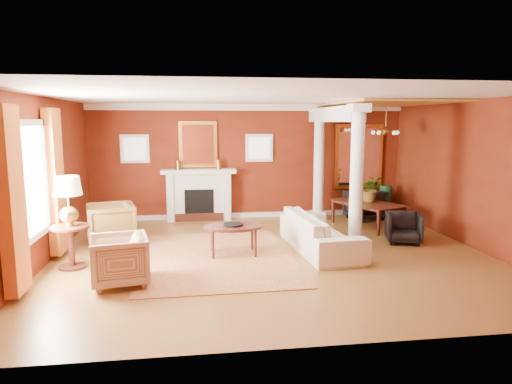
{
  "coord_description": "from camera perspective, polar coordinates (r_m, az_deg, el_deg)",
  "views": [
    {
      "loc": [
        -1.41,
        -8.09,
        2.47
      ],
      "look_at": [
        -0.26,
        0.33,
        1.15
      ],
      "focal_mm": 32.0,
      "sensor_mm": 36.0,
      "label": 1
    }
  ],
  "objects": [
    {
      "name": "ground",
      "position": [
        8.58,
        2.04,
        -7.92
      ],
      "size": [
        8.0,
        8.0,
        0.0
      ],
      "primitive_type": "plane",
      "color": "brown",
      "rests_on": "ground"
    },
    {
      "name": "room_shell",
      "position": [
        8.23,
        2.12,
        5.67
      ],
      "size": [
        8.04,
        7.04,
        2.92
      ],
      "color": "#601E0D",
      "rests_on": "ground"
    },
    {
      "name": "fireplace",
      "position": [
        11.56,
        -7.13,
        -0.33
      ],
      "size": [
        1.85,
        0.42,
        1.29
      ],
      "color": "silver",
      "rests_on": "ground"
    },
    {
      "name": "overmantel_mirror",
      "position": [
        11.56,
        -7.25,
        5.93
      ],
      "size": [
        0.95,
        0.07,
        1.15
      ],
      "color": "gold",
      "rests_on": "fireplace"
    },
    {
      "name": "flank_window_left",
      "position": [
        11.67,
        -14.91,
        5.23
      ],
      "size": [
        0.7,
        0.07,
        0.7
      ],
      "color": "silver",
      "rests_on": "room_shell"
    },
    {
      "name": "flank_window_right",
      "position": [
        11.7,
        0.4,
        5.54
      ],
      "size": [
        0.7,
        0.07,
        0.7
      ],
      "color": "silver",
      "rests_on": "room_shell"
    },
    {
      "name": "left_window",
      "position": [
        7.96,
        -25.87,
        0.38
      ],
      "size": [
        0.21,
        2.55,
        2.6
      ],
      "color": "white",
      "rests_on": "room_shell"
    },
    {
      "name": "column_front",
      "position": [
        9.01,
        12.48,
        1.97
      ],
      "size": [
        0.36,
        0.36,
        2.8
      ],
      "color": "silver",
      "rests_on": "ground"
    },
    {
      "name": "column_back",
      "position": [
        11.57,
        7.87,
        3.57
      ],
      "size": [
        0.36,
        0.36,
        2.8
      ],
      "color": "silver",
      "rests_on": "ground"
    },
    {
      "name": "header_beam",
      "position": [
        10.47,
        9.65,
        9.52
      ],
      "size": [
        0.3,
        3.2,
        0.32
      ],
      "primitive_type": "cube",
      "color": "silver",
      "rests_on": "column_front"
    },
    {
      "name": "amber_ceiling",
      "position": [
        10.73,
        15.9,
        10.63
      ],
      "size": [
        2.3,
        3.4,
        0.04
      ],
      "primitive_type": "cube",
      "color": "gold",
      "rests_on": "room_shell"
    },
    {
      "name": "dining_mirror",
      "position": [
        12.36,
        12.7,
        4.34
      ],
      "size": [
        1.3,
        0.07,
        1.7
      ],
      "color": "gold",
      "rests_on": "room_shell"
    },
    {
      "name": "chandelier",
      "position": [
        10.79,
        15.9,
        7.31
      ],
      "size": [
        0.6,
        0.62,
        0.75
      ],
      "color": "#A98035",
      "rests_on": "room_shell"
    },
    {
      "name": "crown_trim",
      "position": [
        11.65,
        -0.83,
        10.54
      ],
      "size": [
        8.0,
        0.08,
        0.16
      ],
      "primitive_type": "cube",
      "color": "silver",
      "rests_on": "room_shell"
    },
    {
      "name": "base_trim",
      "position": [
        11.89,
        -0.8,
        -2.88
      ],
      "size": [
        8.0,
        0.08,
        0.12
      ],
      "primitive_type": "cube",
      "color": "silver",
      "rests_on": "ground"
    },
    {
      "name": "rug",
      "position": [
        8.46,
        -4.89,
        -8.13
      ],
      "size": [
        2.83,
        3.72,
        0.01
      ],
      "primitive_type": "cube",
      "rotation": [
        0.0,
        0.0,
        0.02
      ],
      "color": "maroon",
      "rests_on": "ground"
    },
    {
      "name": "sofa",
      "position": [
        8.89,
        8.07,
        -4.22
      ],
      "size": [
        0.89,
        2.49,
        0.96
      ],
      "primitive_type": "imported",
      "rotation": [
        0.0,
        0.0,
        1.65
      ],
      "color": "beige",
      "rests_on": "ground"
    },
    {
      "name": "armchair_leopard",
      "position": [
        9.66,
        -17.72,
        -3.59
      ],
      "size": [
        1.03,
        1.08,
        0.93
      ],
      "primitive_type": "imported",
      "rotation": [
        0.0,
        0.0,
        -1.33
      ],
      "color": "black",
      "rests_on": "ground"
    },
    {
      "name": "armchair_stripe",
      "position": [
        7.29,
        -16.76,
        -7.88
      ],
      "size": [
        0.91,
        0.95,
        0.85
      ],
      "primitive_type": "imported",
      "rotation": [
        0.0,
        0.0,
        -1.38
      ],
      "color": "tan",
      "rests_on": "ground"
    },
    {
      "name": "coffee_table",
      "position": [
        8.5,
        -2.88,
        -4.52
      ],
      "size": [
        1.11,
        1.11,
        0.56
      ],
      "rotation": [
        0.0,
        0.0,
        0.43
      ],
      "color": "#33130E",
      "rests_on": "ground"
    },
    {
      "name": "coffee_book",
      "position": [
        8.52,
        -3.22,
        -3.32
      ],
      "size": [
        0.17,
        0.1,
        0.25
      ],
      "primitive_type": "imported",
      "rotation": [
        0.0,
        0.0,
        0.49
      ],
      "color": "#33130E",
      "rests_on": "coffee_table"
    },
    {
      "name": "side_table",
      "position": [
        8.23,
        -22.36,
        -1.67
      ],
      "size": [
        0.63,
        0.63,
        1.57
      ],
      "rotation": [
        0.0,
        0.0,
        0.32
      ],
      "color": "#33130E",
      "rests_on": "ground"
    },
    {
      "name": "dining_table",
      "position": [
        11.05,
        13.84,
        -1.88
      ],
      "size": [
        1.2,
        1.77,
        0.94
      ],
      "primitive_type": "imported",
      "rotation": [
        0.0,
        0.0,
        1.97
      ],
      "color": "#33130E",
      "rests_on": "ground"
    },
    {
      "name": "dining_chair_near",
      "position": [
        9.83,
        17.98,
        -4.11
      ],
      "size": [
        0.82,
        0.79,
        0.69
      ],
      "primitive_type": "imported",
      "rotation": [
        0.0,
        0.0,
        -0.29
      ],
      "color": "black",
      "rests_on": "ground"
    },
    {
      "name": "dining_chair_far",
      "position": [
        11.9,
        13.45,
        -1.38
      ],
      "size": [
        1.0,
        0.97,
        0.82
      ],
      "primitive_type": "imported",
      "rotation": [
        0.0,
        0.0,
        3.48
      ],
      "color": "black",
      "rests_on": "ground"
    },
    {
      "name": "green_urn",
      "position": [
        12.32,
        15.86,
        -1.52
      ],
      "size": [
        0.35,
        0.35,
        0.84
      ],
      "color": "#133B1F",
      "rests_on": "ground"
    },
    {
      "name": "potted_plant",
      "position": [
        11.02,
        14.17,
        1.79
      ],
      "size": [
        0.69,
        0.74,
        0.48
      ],
      "primitive_type": "imported",
      "rotation": [
        0.0,
        0.0,
        -0.28
      ],
      "color": "#26591E",
      "rests_on": "dining_table"
    }
  ]
}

